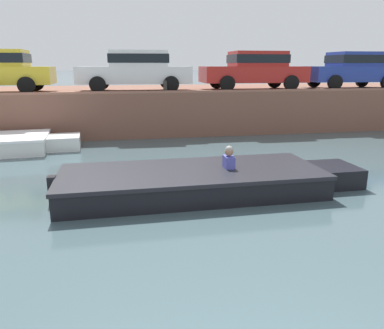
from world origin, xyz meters
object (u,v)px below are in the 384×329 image
(car_left_inner_white, at_px, (136,69))
(motorboat_passing, at_px, (204,181))
(mooring_bollard_mid, at_px, (165,86))
(car_centre_red, at_px, (255,69))
(car_right_inner_blue, at_px, (352,69))

(car_left_inner_white, bearing_deg, motorboat_passing, -82.43)
(motorboat_passing, xyz_separation_m, mooring_bollard_mid, (-0.03, 6.56, 1.66))
(motorboat_passing, relative_size, car_centre_red, 1.57)
(car_centre_red, bearing_deg, motorboat_passing, -116.45)
(car_left_inner_white, bearing_deg, mooring_bollard_mid, -49.67)
(motorboat_passing, relative_size, car_left_inner_white, 1.52)
(car_centre_red, relative_size, mooring_bollard_mid, 9.69)
(car_left_inner_white, bearing_deg, car_centre_red, 0.02)
(motorboat_passing, height_order, car_centre_red, car_centre_red)
(car_centre_red, relative_size, car_right_inner_blue, 1.10)
(mooring_bollard_mid, bearing_deg, car_centre_red, 16.88)
(motorboat_passing, xyz_separation_m, car_left_inner_white, (-1.03, 7.74, 2.27))
(motorboat_passing, distance_m, car_right_inner_blue, 11.59)
(motorboat_passing, distance_m, car_left_inner_white, 8.13)
(motorboat_passing, bearing_deg, car_right_inner_blue, 42.91)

